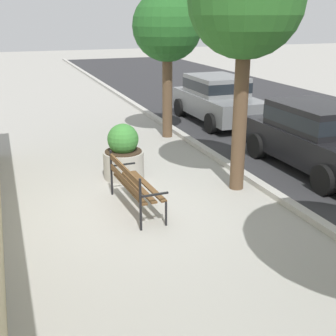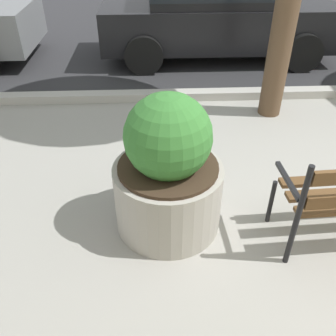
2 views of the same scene
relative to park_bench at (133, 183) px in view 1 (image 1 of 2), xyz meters
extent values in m
plane|color=#9E9B93|center=(-0.01, -0.02, -0.54)|extent=(80.00, 80.00, 0.00)
cube|color=#B2AFA8|center=(-0.01, 2.88, -0.48)|extent=(60.00, 0.20, 0.12)
cube|color=brown|center=(0.00, -0.07, -0.09)|extent=(1.70, 0.19, 0.04)
cube|color=brown|center=(-0.01, 0.11, -0.09)|extent=(1.70, 0.19, 0.04)
cube|color=brown|center=(-0.01, 0.29, -0.09)|extent=(1.70, 0.19, 0.04)
cube|color=brown|center=(0.01, -0.16, 0.08)|extent=(1.70, 0.11, 0.11)
cube|color=brown|center=(0.01, -0.16, 0.30)|extent=(1.70, 0.11, 0.11)
cylinder|color=black|center=(-0.89, 0.27, -0.32)|extent=(0.04, 0.04, 0.45)
cylinder|color=black|center=(-0.87, -0.20, -0.07)|extent=(0.04, 0.04, 0.95)
cube|color=black|center=(-0.88, 0.07, 0.08)|extent=(0.06, 0.48, 0.03)
cylinder|color=black|center=(0.86, 0.35, -0.32)|extent=(0.04, 0.04, 0.45)
cylinder|color=black|center=(0.89, -0.12, -0.07)|extent=(0.04, 0.04, 0.95)
cube|color=black|center=(0.87, 0.15, 0.08)|extent=(0.06, 0.48, 0.03)
cylinder|color=#A8A399|center=(-1.80, 0.30, -0.24)|extent=(0.92, 0.92, 0.60)
cylinder|color=#38281C|center=(-1.80, 0.30, 0.07)|extent=(0.83, 0.83, 0.03)
sphere|color=#387A33|center=(-1.80, 0.30, 0.35)|extent=(0.70, 0.70, 0.70)
cylinder|color=brown|center=(-4.83, 2.48, 0.72)|extent=(0.29, 0.29, 2.52)
sphere|color=#235B23|center=(-4.83, 2.48, 2.67)|extent=(1.98, 1.98, 1.98)
cylinder|color=brown|center=(-0.30, 2.38, 0.97)|extent=(0.29, 0.29, 3.03)
cube|color=slate|center=(-6.03, 4.74, 0.07)|extent=(4.11, 1.72, 0.70)
cube|color=slate|center=(-6.18, 4.74, 0.72)|extent=(2.14, 1.57, 0.60)
cube|color=black|center=(-6.18, 4.74, 0.72)|extent=(2.15, 1.59, 0.33)
cylinder|color=black|center=(-4.69, 5.59, -0.22)|extent=(0.64, 0.22, 0.64)
cylinder|color=black|center=(-4.70, 3.89, -0.22)|extent=(0.64, 0.22, 0.64)
cylinder|color=black|center=(-7.36, 5.60, -0.22)|extent=(0.64, 0.22, 0.64)
cylinder|color=black|center=(-7.37, 3.90, -0.22)|extent=(0.64, 0.22, 0.64)
cube|color=black|center=(-0.69, 4.74, 0.07)|extent=(4.11, 1.72, 0.70)
cube|color=black|center=(-0.84, 4.74, 0.72)|extent=(2.14, 1.57, 0.60)
cube|color=black|center=(-0.84, 4.74, 0.72)|extent=(2.15, 1.59, 0.33)
cylinder|color=black|center=(0.64, 3.89, -0.22)|extent=(0.64, 0.22, 0.64)
cylinder|color=black|center=(-2.02, 5.60, -0.22)|extent=(0.64, 0.22, 0.64)
cylinder|color=black|center=(-2.03, 3.90, -0.22)|extent=(0.64, 0.22, 0.64)
camera|label=1|loc=(7.62, -2.12, 3.01)|focal=48.09mm
camera|label=2|loc=(-1.92, -2.12, 1.81)|focal=39.18mm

